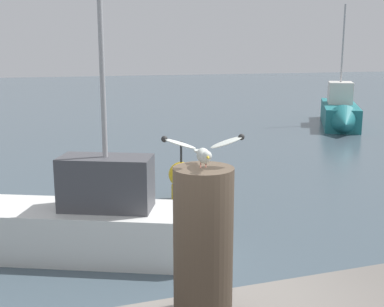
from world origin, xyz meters
name	(u,v)px	position (x,y,z in m)	size (l,w,h in m)	color
mooring_post	(203,244)	(0.20, -0.32, 1.92)	(0.43, 0.43, 1.11)	#382D23
seagull	(204,151)	(0.20, -0.33, 2.60)	(0.57, 0.39, 0.23)	#C67060
boat_teal	(340,112)	(11.83, 14.66, 0.62)	(4.26, 5.93, 5.29)	#1E7075
boat_white	(53,223)	(-0.66, 4.47, 0.53)	(4.80, 2.97, 4.53)	silver
channel_buoy	(181,179)	(2.17, 6.61, 0.48)	(0.56, 0.56, 1.33)	yellow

